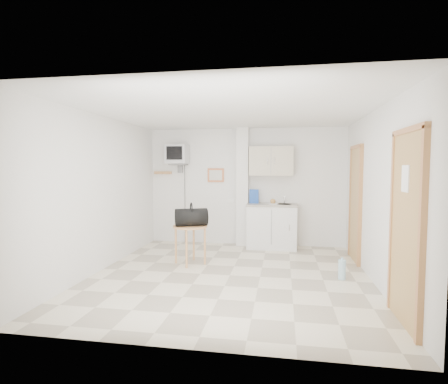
% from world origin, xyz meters
% --- Properties ---
extents(ground, '(4.50, 4.50, 0.00)m').
position_xyz_m(ground, '(0.00, 0.00, 0.00)').
color(ground, beige).
rests_on(ground, ground).
extents(room_envelope, '(4.24, 4.54, 2.55)m').
position_xyz_m(room_envelope, '(0.24, 0.09, 1.54)').
color(room_envelope, white).
rests_on(room_envelope, ground).
extents(kitchenette, '(1.03, 0.58, 2.10)m').
position_xyz_m(kitchenette, '(0.57, 2.00, 0.80)').
color(kitchenette, silver).
rests_on(kitchenette, ground).
extents(crt_television, '(0.44, 0.45, 2.15)m').
position_xyz_m(crt_television, '(-1.45, 2.02, 1.94)').
color(crt_television, slate).
rests_on(crt_television, ground).
extents(round_table, '(0.59, 0.59, 0.67)m').
position_xyz_m(round_table, '(-0.77, 0.53, 0.57)').
color(round_table, '#B57849').
rests_on(round_table, ground).
extents(duffel_bag, '(0.61, 0.49, 0.40)m').
position_xyz_m(duffel_bag, '(-0.74, 0.50, 0.82)').
color(duffel_bag, black).
rests_on(duffel_bag, round_table).
extents(water_bottle, '(0.11, 0.11, 0.33)m').
position_xyz_m(water_bottle, '(1.68, 0.09, 0.15)').
color(water_bottle, '#9CC6D5').
rests_on(water_bottle, ground).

